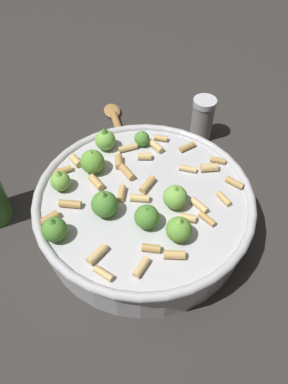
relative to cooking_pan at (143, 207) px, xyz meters
The scene contains 4 objects.
ground_plane 0.04m from the cooking_pan, 69.93° to the left, with size 2.40×2.40×0.00m, color #2D2B28.
cooking_pan is the anchor object (origin of this frame).
pepper_shaker 0.25m from the cooking_pan, 130.98° to the left, with size 0.05×0.05×0.09m.
wooden_spoon 0.24m from the cooking_pan, behind, with size 0.22×0.05×0.02m.
Camera 1 is at (0.33, -0.12, 0.49)m, focal length 33.23 mm.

